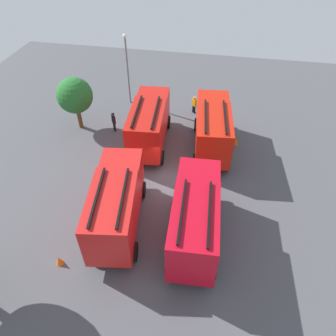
% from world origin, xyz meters
% --- Properties ---
extents(ground_plane, '(47.17, 47.17, 0.00)m').
position_xyz_m(ground_plane, '(0.00, 0.00, 0.00)').
color(ground_plane, '#4C4C51').
extents(fire_truck_0, '(7.31, 3.05, 3.88)m').
position_xyz_m(fire_truck_0, '(-4.52, -2.41, 2.15)').
color(fire_truck_0, red).
rests_on(fire_truck_0, ground).
extents(fire_truck_1, '(7.41, 3.34, 3.88)m').
position_xyz_m(fire_truck_1, '(4.44, -2.66, 2.15)').
color(fire_truck_1, red).
rests_on(fire_truck_1, ground).
extents(fire_truck_2, '(7.48, 3.59, 3.88)m').
position_xyz_m(fire_truck_2, '(-4.35, 2.27, 2.15)').
color(fire_truck_2, red).
rests_on(fire_truck_2, ground).
extents(fire_truck_3, '(7.37, 3.23, 3.88)m').
position_xyz_m(fire_truck_3, '(4.14, 2.28, 2.15)').
color(fire_truck_3, red).
rests_on(fire_truck_3, ground).
extents(firefighter_0, '(0.46, 0.47, 1.62)m').
position_xyz_m(firefighter_0, '(9.68, -0.65, 0.90)').
color(firefighter_0, black).
rests_on(firefighter_0, ground).
extents(firefighter_1, '(0.48, 0.44, 1.71)m').
position_xyz_m(firefighter_1, '(5.52, 5.75, 0.96)').
color(firefighter_1, black).
rests_on(firefighter_1, ground).
extents(tree_1, '(2.96, 2.96, 4.59)m').
position_xyz_m(tree_1, '(5.50, 8.83, 3.09)').
color(tree_1, brown).
rests_on(tree_1, ground).
extents(traffic_cone_0, '(0.48, 0.48, 0.68)m').
position_xyz_m(traffic_cone_0, '(5.52, -4.62, 0.34)').
color(traffic_cone_0, '#F2600C').
rests_on(traffic_cone_0, ground).
extents(traffic_cone_1, '(0.42, 0.42, 0.59)m').
position_xyz_m(traffic_cone_1, '(-7.58, 4.81, 0.30)').
color(traffic_cone_1, '#F2600C').
rests_on(traffic_cone_1, ground).
extents(lamppost, '(0.36, 0.36, 6.59)m').
position_xyz_m(lamppost, '(10.41, 5.70, 3.86)').
color(lamppost, slate).
rests_on(lamppost, ground).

